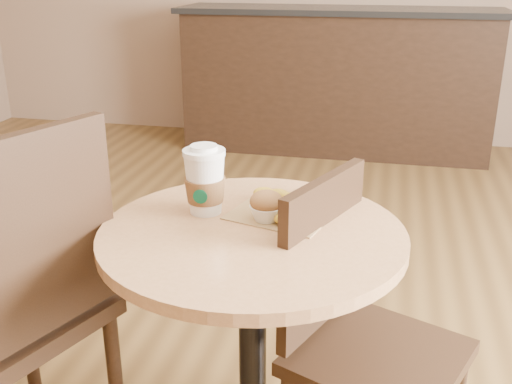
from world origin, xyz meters
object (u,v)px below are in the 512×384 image
at_px(coffee_cup, 205,183).
at_px(muffin, 266,206).
at_px(banana, 278,205).
at_px(chair_right, 357,333).
at_px(chair_left, 13,307).
at_px(cafe_table, 252,306).

bearing_deg(coffee_cup, muffin, -11.29).
bearing_deg(banana, chair_right, -43.81).
distance_m(chair_left, muffin, 0.66).
height_order(chair_left, muffin, chair_left).
relative_size(cafe_table, coffee_cup, 4.28).
bearing_deg(banana, muffin, -127.39).
relative_size(chair_right, banana, 4.15).
relative_size(chair_left, muffin, 12.12).
relative_size(cafe_table, chair_right, 0.87).
distance_m(coffee_cup, muffin, 0.17).
bearing_deg(coffee_cup, chair_right, -9.44).
bearing_deg(chair_right, cafe_table, 121.41).
relative_size(cafe_table, banana, 3.61).
bearing_deg(muffin, coffee_cup, 172.52).
bearing_deg(chair_left, chair_right, 123.99).
distance_m(chair_right, muffin, 0.40).
distance_m(chair_left, chair_right, 0.85).
height_order(cafe_table, banana, banana).
xyz_separation_m(cafe_table, coffee_cup, (-0.14, 0.08, 0.29)).
xyz_separation_m(chair_right, coffee_cup, (-0.40, 0.04, 0.35)).
bearing_deg(muffin, cafe_table, -111.22).
height_order(muffin, banana, muffin).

